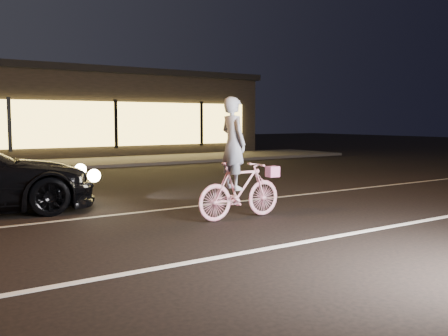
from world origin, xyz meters
TOP-DOWN VIEW (x-y plane):
  - ground at (0.00, 0.00)m, footprint 90.00×90.00m
  - lane_stripe_near at (0.00, -1.50)m, footprint 60.00×0.12m
  - lane_stripe_far at (0.00, 2.00)m, footprint 60.00×0.10m
  - sidewalk at (0.00, 13.00)m, footprint 30.00×4.00m
  - cyclist at (1.22, 0.44)m, footprint 1.72×0.59m

SIDE VIEW (x-z plane):
  - ground at x=0.00m, z-range 0.00..0.00m
  - lane_stripe_near at x=0.00m, z-range 0.00..0.01m
  - lane_stripe_far at x=0.00m, z-range 0.00..0.01m
  - sidewalk at x=0.00m, z-range 0.00..0.12m
  - cyclist at x=1.22m, z-range -0.31..1.86m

